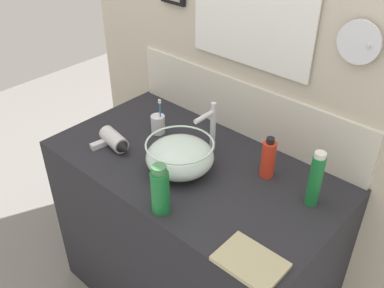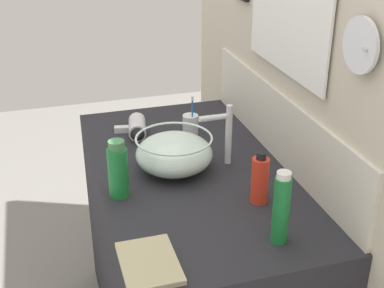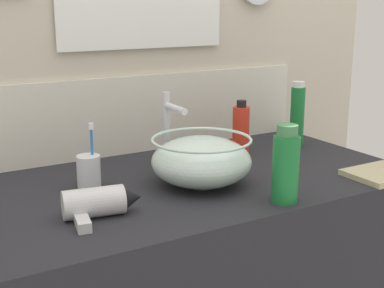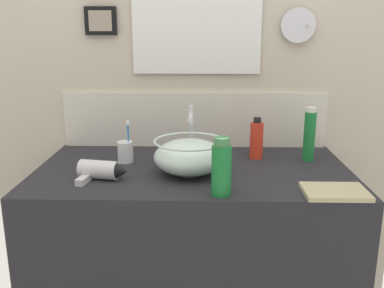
{
  "view_description": "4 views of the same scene",
  "coord_description": "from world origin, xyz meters",
  "px_view_note": "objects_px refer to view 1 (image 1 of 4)",
  "views": [
    {
      "loc": [
        0.96,
        -1.06,
        1.94
      ],
      "look_at": [
        -0.0,
        0.0,
        0.98
      ],
      "focal_mm": 40.0,
      "sensor_mm": 36.0,
      "label": 1
    },
    {
      "loc": [
        1.63,
        -0.48,
        1.81
      ],
      "look_at": [
        -0.0,
        0.0,
        0.98
      ],
      "focal_mm": 50.0,
      "sensor_mm": 36.0,
      "label": 2
    },
    {
      "loc": [
        -0.74,
        -1.26,
        1.36
      ],
      "look_at": [
        -0.0,
        0.0,
        0.98
      ],
      "focal_mm": 50.0,
      "sensor_mm": 36.0,
      "label": 3
    },
    {
      "loc": [
        0.04,
        -1.63,
        1.41
      ],
      "look_at": [
        -0.0,
        0.0,
        0.98
      ],
      "focal_mm": 40.0,
      "sensor_mm": 36.0,
      "label": 4
    }
  ],
  "objects_px": {
    "hair_drier": "(115,141)",
    "toothbrush_cup": "(158,124)",
    "glass_bowl_sink": "(180,156)",
    "shampoo_bottle": "(268,159)",
    "lotion_bottle": "(315,179)",
    "hand_towel": "(250,262)",
    "soap_dispenser": "(160,190)",
    "faucet": "(211,125)"
  },
  "relations": [
    {
      "from": "hair_drier",
      "to": "shampoo_bottle",
      "type": "xyz_separation_m",
      "value": [
        0.6,
        0.28,
        0.05
      ]
    },
    {
      "from": "shampoo_bottle",
      "to": "hand_towel",
      "type": "distance_m",
      "value": 0.47
    },
    {
      "from": "faucet",
      "to": "hand_towel",
      "type": "bearing_deg",
      "value": -38.25
    },
    {
      "from": "hair_drier",
      "to": "shampoo_bottle",
      "type": "distance_m",
      "value": 0.67
    },
    {
      "from": "toothbrush_cup",
      "to": "lotion_bottle",
      "type": "distance_m",
      "value": 0.77
    },
    {
      "from": "faucet",
      "to": "hair_drier",
      "type": "bearing_deg",
      "value": -140.84
    },
    {
      "from": "soap_dispenser",
      "to": "shampoo_bottle",
      "type": "distance_m",
      "value": 0.46
    },
    {
      "from": "glass_bowl_sink",
      "to": "faucet",
      "type": "distance_m",
      "value": 0.2
    },
    {
      "from": "toothbrush_cup",
      "to": "glass_bowl_sink",
      "type": "bearing_deg",
      "value": -27.31
    },
    {
      "from": "lotion_bottle",
      "to": "shampoo_bottle",
      "type": "bearing_deg",
      "value": 172.35
    },
    {
      "from": "hair_drier",
      "to": "hand_towel",
      "type": "height_order",
      "value": "hair_drier"
    },
    {
      "from": "hair_drier",
      "to": "lotion_bottle",
      "type": "height_order",
      "value": "lotion_bottle"
    },
    {
      "from": "toothbrush_cup",
      "to": "soap_dispenser",
      "type": "xyz_separation_m",
      "value": [
        0.38,
        -0.36,
        0.05
      ]
    },
    {
      "from": "hair_drier",
      "to": "faucet",
      "type": "bearing_deg",
      "value": 39.16
    },
    {
      "from": "toothbrush_cup",
      "to": "hand_towel",
      "type": "relative_size",
      "value": 0.83
    },
    {
      "from": "soap_dispenser",
      "to": "toothbrush_cup",
      "type": "bearing_deg",
      "value": 136.98
    },
    {
      "from": "glass_bowl_sink",
      "to": "shampoo_bottle",
      "type": "height_order",
      "value": "shampoo_bottle"
    },
    {
      "from": "soap_dispenser",
      "to": "shampoo_bottle",
      "type": "bearing_deg",
      "value": 68.56
    },
    {
      "from": "glass_bowl_sink",
      "to": "lotion_bottle",
      "type": "xyz_separation_m",
      "value": [
        0.5,
        0.18,
        0.04
      ]
    },
    {
      "from": "shampoo_bottle",
      "to": "hand_towel",
      "type": "xyz_separation_m",
      "value": [
        0.22,
        -0.41,
        -0.07
      ]
    },
    {
      "from": "lotion_bottle",
      "to": "hair_drier",
      "type": "bearing_deg",
      "value": -162.76
    },
    {
      "from": "glass_bowl_sink",
      "to": "hair_drier",
      "type": "distance_m",
      "value": 0.33
    },
    {
      "from": "shampoo_bottle",
      "to": "hand_towel",
      "type": "height_order",
      "value": "shampoo_bottle"
    },
    {
      "from": "lotion_bottle",
      "to": "toothbrush_cup",
      "type": "bearing_deg",
      "value": -177.04
    },
    {
      "from": "lotion_bottle",
      "to": "hand_towel",
      "type": "distance_m",
      "value": 0.4
    },
    {
      "from": "hair_drier",
      "to": "toothbrush_cup",
      "type": "xyz_separation_m",
      "value": [
        0.05,
        0.21,
        0.01
      ]
    },
    {
      "from": "soap_dispenser",
      "to": "faucet",
      "type": "bearing_deg",
      "value": 105.37
    },
    {
      "from": "toothbrush_cup",
      "to": "shampoo_bottle",
      "type": "relative_size",
      "value": 0.99
    },
    {
      "from": "glass_bowl_sink",
      "to": "faucet",
      "type": "xyz_separation_m",
      "value": [
        -0.0,
        0.19,
        0.06
      ]
    },
    {
      "from": "lotion_bottle",
      "to": "glass_bowl_sink",
      "type": "bearing_deg",
      "value": -160.01
    },
    {
      "from": "glass_bowl_sink",
      "to": "hair_drier",
      "type": "relative_size",
      "value": 1.42
    },
    {
      "from": "faucet",
      "to": "hand_towel",
      "type": "distance_m",
      "value": 0.64
    },
    {
      "from": "faucet",
      "to": "soap_dispenser",
      "type": "height_order",
      "value": "faucet"
    },
    {
      "from": "shampoo_bottle",
      "to": "lotion_bottle",
      "type": "height_order",
      "value": "lotion_bottle"
    },
    {
      "from": "soap_dispenser",
      "to": "shampoo_bottle",
      "type": "relative_size",
      "value": 1.12
    },
    {
      "from": "lotion_bottle",
      "to": "hand_towel",
      "type": "bearing_deg",
      "value": -89.83
    },
    {
      "from": "hair_drier",
      "to": "hand_towel",
      "type": "distance_m",
      "value": 0.83
    },
    {
      "from": "soap_dispenser",
      "to": "shampoo_bottle",
      "type": "xyz_separation_m",
      "value": [
        0.17,
        0.43,
        -0.01
      ]
    },
    {
      "from": "glass_bowl_sink",
      "to": "soap_dispenser",
      "type": "height_order",
      "value": "soap_dispenser"
    },
    {
      "from": "toothbrush_cup",
      "to": "lotion_bottle",
      "type": "xyz_separation_m",
      "value": [
        0.77,
        0.04,
        0.07
      ]
    },
    {
      "from": "faucet",
      "to": "toothbrush_cup",
      "type": "height_order",
      "value": "faucet"
    },
    {
      "from": "glass_bowl_sink",
      "to": "soap_dispenser",
      "type": "xyz_separation_m",
      "value": [
        0.11,
        -0.22,
        0.02
      ]
    }
  ]
}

